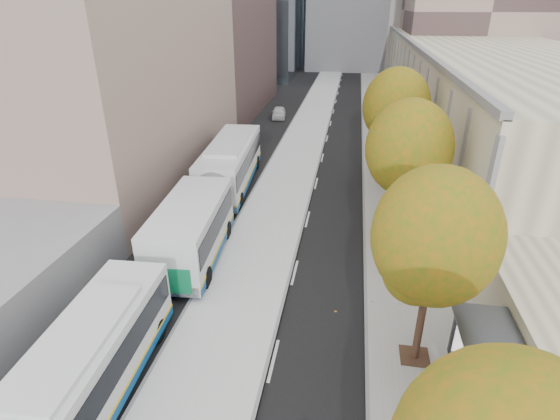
# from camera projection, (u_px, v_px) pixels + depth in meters

# --- Properties ---
(bus_platform) EXTENTS (4.25, 150.00, 0.15)m
(bus_platform) POSITION_uv_depth(u_px,v_px,m) (295.00, 159.00, 37.19)
(bus_platform) COLOR #BDBDBD
(bus_platform) RESTS_ON ground
(sidewalk) EXTENTS (4.75, 150.00, 0.08)m
(sidewalk) POSITION_uv_depth(u_px,v_px,m) (391.00, 165.00, 36.03)
(sidewalk) COLOR gray
(sidewalk) RESTS_ON ground
(building_tan) EXTENTS (18.00, 92.00, 8.00)m
(building_tan) POSITION_uv_depth(u_px,v_px,m) (467.00, 70.00, 58.47)
(building_tan) COLOR #9C957B
(building_tan) RESTS_ON ground
(bus_shelter) EXTENTS (1.90, 4.40, 2.53)m
(bus_shelter) POSITION_uv_depth(u_px,v_px,m) (501.00, 360.00, 13.46)
(bus_shelter) COLOR #383A3F
(bus_shelter) RESTS_ON sidewalk
(tree_c) EXTENTS (4.20, 4.20, 7.28)m
(tree_c) POSITION_uv_depth(u_px,v_px,m) (435.00, 237.00, 14.27)
(tree_c) COLOR black
(tree_c) RESTS_ON sidewalk
(tree_d) EXTENTS (4.40, 4.40, 7.60)m
(tree_d) POSITION_uv_depth(u_px,v_px,m) (409.00, 148.00, 22.19)
(tree_d) COLOR black
(tree_d) RESTS_ON sidewalk
(tree_e) EXTENTS (4.60, 4.60, 7.92)m
(tree_e) POSITION_uv_depth(u_px,v_px,m) (396.00, 106.00, 30.11)
(tree_e) COLOR black
(tree_e) RESTS_ON sidewalk
(bus_far) EXTENTS (4.10, 19.36, 3.20)m
(bus_far) POSITION_uv_depth(u_px,v_px,m) (217.00, 186.00, 27.40)
(bus_far) COLOR silver
(bus_far) RESTS_ON ground
(distant_car) EXTENTS (1.93, 3.88, 1.27)m
(distant_car) POSITION_uv_depth(u_px,v_px,m) (279.00, 113.00, 50.50)
(distant_car) COLOR silver
(distant_car) RESTS_ON ground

